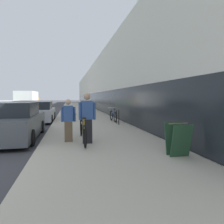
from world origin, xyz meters
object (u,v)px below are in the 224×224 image
at_px(person_rider, 87,118).
at_px(vintage_roadster_curbside, 40,113).
at_px(bike_rack_hoop, 118,115).
at_px(person_bystander, 68,120).
at_px(moving_truck, 28,100).
at_px(cruiser_bike_nearest, 113,116).
at_px(sandwich_board_sign, 178,139).
at_px(tandem_bicycle, 83,130).
at_px(parked_sedan_curbside, 17,122).

xyz_separation_m(person_rider, vintage_roadster_curbside, (-2.67, 8.02, -0.36)).
bearing_deg(bike_rack_hoop, vintage_roadster_curbside, 144.62).
xyz_separation_m(person_rider, bike_rack_hoop, (2.20, 4.56, -0.36)).
relative_size(person_bystander, bike_rack_hoop, 1.80).
relative_size(vintage_roadster_curbside, moving_truck, 0.57).
bearing_deg(vintage_roadster_curbside, cruiser_bike_nearest, -24.19).
distance_m(bike_rack_hoop, vintage_roadster_curbside, 5.98).
bearing_deg(vintage_roadster_curbside, bike_rack_hoop, -35.38).
bearing_deg(person_rider, cruiser_bike_nearest, 69.23).
xyz_separation_m(person_bystander, sandwich_board_sign, (2.92, -2.42, -0.32)).
bearing_deg(person_bystander, vintage_roadster_curbside, 104.92).
xyz_separation_m(tandem_bicycle, person_bystander, (-0.51, 0.04, 0.37)).
distance_m(tandem_bicycle, moving_truck, 25.41).
relative_size(tandem_bicycle, person_rider, 1.62).
relative_size(tandem_bicycle, vintage_roadster_curbside, 0.67).
height_order(tandem_bicycle, sandwich_board_sign, tandem_bicycle).
relative_size(person_rider, bike_rack_hoop, 2.05).
relative_size(person_rider, sandwich_board_sign, 1.92).
relative_size(tandem_bicycle, bike_rack_hoop, 3.30).
bearing_deg(cruiser_bike_nearest, tandem_bicycle, -113.20).
bearing_deg(tandem_bicycle, moving_truck, 104.76).
bearing_deg(cruiser_bike_nearest, bike_rack_hoop, -90.30).
bearing_deg(person_bystander, person_rider, -32.05).
xyz_separation_m(tandem_bicycle, bike_rack_hoop, (2.34, 4.20, 0.12)).
bearing_deg(sandwich_board_sign, bike_rack_hoop, 90.68).
bearing_deg(person_rider, moving_truck, 104.85).
bearing_deg(tandem_bicycle, bike_rack_hoop, 60.90).
bearing_deg(tandem_bicycle, parked_sedan_curbside, 147.72).
height_order(sandwich_board_sign, vintage_roadster_curbside, vintage_roadster_curbside).
bearing_deg(moving_truck, vintage_roadster_curbside, -76.89).
xyz_separation_m(bike_rack_hoop, parked_sedan_curbside, (-4.93, -2.56, 0.04)).
bearing_deg(parked_sedan_curbside, person_bystander, -37.40).
distance_m(person_bystander, sandwich_board_sign, 3.81).
distance_m(bike_rack_hoop, cruiser_bike_nearest, 1.28).
bearing_deg(bike_rack_hoop, tandem_bicycle, -119.10).
xyz_separation_m(sandwich_board_sign, parked_sedan_curbside, (-5.01, 4.02, 0.10)).
relative_size(cruiser_bike_nearest, parked_sedan_curbside, 0.41).
bearing_deg(bike_rack_hoop, person_rider, -115.81).
distance_m(bike_rack_hoop, moving_truck, 22.19).
bearing_deg(sandwich_board_sign, tandem_bicycle, 135.45).
height_order(cruiser_bike_nearest, sandwich_board_sign, sandwich_board_sign).
bearing_deg(tandem_bicycle, sandwich_board_sign, -44.55).
xyz_separation_m(tandem_bicycle, parked_sedan_curbside, (-2.59, 1.64, 0.15)).
relative_size(person_bystander, sandwich_board_sign, 1.69).
bearing_deg(parked_sedan_curbside, sandwich_board_sign, -38.73).
distance_m(person_bystander, moving_truck, 25.23).
bearing_deg(parked_sedan_curbside, cruiser_bike_nearest, 37.84).
relative_size(tandem_bicycle, moving_truck, 0.38).
xyz_separation_m(sandwich_board_sign, moving_truck, (-8.89, 26.94, 0.72)).
xyz_separation_m(sandwich_board_sign, vintage_roadster_curbside, (-4.95, 10.04, 0.05)).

